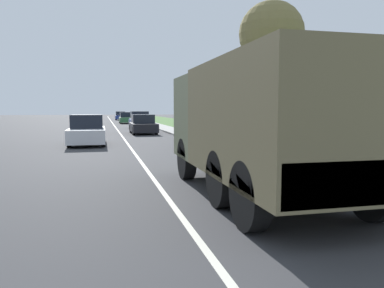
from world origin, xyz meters
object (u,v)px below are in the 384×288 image
at_px(car_fourth_ahead, 126,118).
at_px(car_nearest_ahead, 87,131).
at_px(car_farthest_ahead, 120,116).
at_px(car_second_ahead, 143,125).
at_px(military_truck, 261,121).
at_px(car_third_ahead, 140,121).

bearing_deg(car_fourth_ahead, car_nearest_ahead, -97.52).
bearing_deg(car_fourth_ahead, car_farthest_ahead, 90.08).
distance_m(car_fourth_ahead, car_farthest_ahead, 15.80).
xyz_separation_m(car_second_ahead, car_farthest_ahead, (0.02, 36.92, -0.00)).
relative_size(military_truck, car_nearest_ahead, 1.43).
xyz_separation_m(military_truck, car_nearest_ahead, (-4.09, 13.20, -0.91)).
bearing_deg(car_farthest_ahead, car_nearest_ahead, -94.87).
relative_size(car_fourth_ahead, car_farthest_ahead, 1.01).
distance_m(military_truck, car_second_ahead, 21.31).
height_order(military_truck, car_fourth_ahead, military_truck).
height_order(military_truck, car_nearest_ahead, military_truck).
bearing_deg(car_second_ahead, car_fourth_ahead, 89.88).
xyz_separation_m(car_nearest_ahead, car_fourth_ahead, (3.86, 29.21, -0.05)).
distance_m(military_truck, car_nearest_ahead, 13.85).
height_order(car_nearest_ahead, car_fourth_ahead, car_nearest_ahead).
relative_size(car_nearest_ahead, car_fourth_ahead, 1.07).
relative_size(military_truck, car_farthest_ahead, 1.55).
relative_size(car_nearest_ahead, car_third_ahead, 1.12).
height_order(military_truck, car_farthest_ahead, military_truck).
bearing_deg(car_nearest_ahead, car_farthest_ahead, 85.13).
relative_size(military_truck, car_fourth_ahead, 1.54).
bearing_deg(car_fourth_ahead, car_second_ahead, -90.12).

